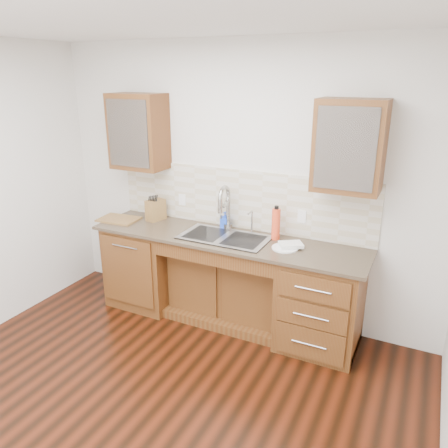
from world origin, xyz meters
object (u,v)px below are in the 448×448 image
at_px(water_bottle, 276,224).
at_px(cutting_board, 119,219).
at_px(knife_block, 156,210).
at_px(plate, 285,248).
at_px(soap_bottle, 225,220).

xyz_separation_m(water_bottle, cutting_board, (-1.68, -0.20, -0.14)).
distance_m(knife_block, cutting_board, 0.41).
height_order(knife_block, cutting_board, knife_block).
distance_m(plate, cutting_board, 1.84).
height_order(water_bottle, knife_block, water_bottle).
distance_m(soap_bottle, cutting_board, 1.16).
bearing_deg(knife_block, plate, 8.67).
bearing_deg(soap_bottle, knife_block, -167.10).
xyz_separation_m(plate, knife_block, (-1.49, 0.17, 0.10)).
distance_m(soap_bottle, water_bottle, 0.57).
bearing_deg(knife_block, cutting_board, -137.45).
bearing_deg(cutting_board, soap_bottle, 13.48).
bearing_deg(water_bottle, plate, -49.99).
bearing_deg(soap_bottle, water_bottle, -0.61).
relative_size(soap_bottle, plate, 0.72).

